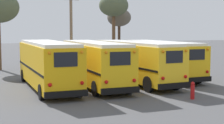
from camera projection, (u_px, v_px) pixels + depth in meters
ground_plane at (113, 84)px, 25.90m from camera, size 160.00×160.00×0.00m
school_bus_0 at (47, 63)px, 23.69m from camera, size 2.67×10.43×3.24m
school_bus_1 at (94, 62)px, 24.72m from camera, size 2.77×10.37×3.19m
school_bus_2 at (134, 60)px, 26.13m from camera, size 2.85×10.64×3.16m
school_bus_3 at (161, 58)px, 28.74m from camera, size 2.56×9.96×3.08m
utility_pole at (71, 27)px, 37.51m from camera, size 1.80×0.31×8.33m
bare_tree_0 at (114, 6)px, 41.87m from camera, size 3.60×3.60×8.34m
bare_tree_2 at (119, 18)px, 45.73m from camera, size 3.19×3.19×6.86m
fire_hydrant at (193, 90)px, 20.12m from camera, size 0.24×0.24×1.03m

